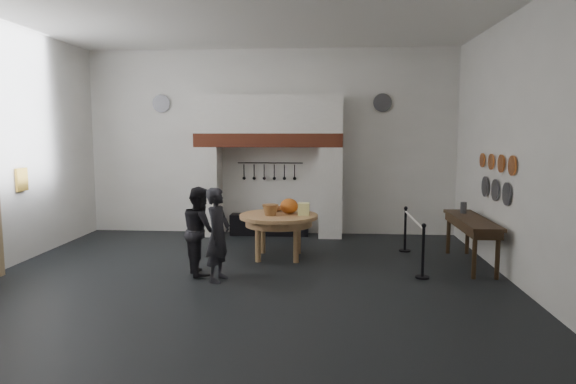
# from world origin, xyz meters

# --- Properties ---
(floor) EXTENTS (9.00, 8.00, 0.02)m
(floor) POSITION_xyz_m (0.00, 0.00, 0.00)
(floor) COLOR black
(floor) RESTS_ON ground
(ceiling) EXTENTS (9.00, 8.00, 0.02)m
(ceiling) POSITION_xyz_m (0.00, 0.00, 4.50)
(ceiling) COLOR silver
(ceiling) RESTS_ON wall_back
(wall_back) EXTENTS (9.00, 0.02, 4.50)m
(wall_back) POSITION_xyz_m (0.00, 4.00, 2.25)
(wall_back) COLOR white
(wall_back) RESTS_ON floor
(wall_front) EXTENTS (9.00, 0.02, 4.50)m
(wall_front) POSITION_xyz_m (0.00, -4.00, 2.25)
(wall_front) COLOR white
(wall_front) RESTS_ON floor
(wall_right) EXTENTS (0.02, 8.00, 4.50)m
(wall_right) POSITION_xyz_m (4.50, 0.00, 2.25)
(wall_right) COLOR white
(wall_right) RESTS_ON floor
(chimney_pier_left) EXTENTS (0.55, 0.70, 2.15)m
(chimney_pier_left) POSITION_xyz_m (-1.48, 3.65, 1.07)
(chimney_pier_left) COLOR silver
(chimney_pier_left) RESTS_ON floor
(chimney_pier_right) EXTENTS (0.55, 0.70, 2.15)m
(chimney_pier_right) POSITION_xyz_m (1.48, 3.65, 1.07)
(chimney_pier_right) COLOR silver
(chimney_pier_right) RESTS_ON floor
(hearth_brick_band) EXTENTS (3.50, 0.72, 0.32)m
(hearth_brick_band) POSITION_xyz_m (0.00, 3.65, 2.31)
(hearth_brick_band) COLOR #9E442B
(hearth_brick_band) RESTS_ON chimney_pier_left
(chimney_hood) EXTENTS (3.50, 0.70, 0.90)m
(chimney_hood) POSITION_xyz_m (0.00, 3.65, 2.92)
(chimney_hood) COLOR silver
(chimney_hood) RESTS_ON hearth_brick_band
(iron_range) EXTENTS (1.90, 0.45, 0.50)m
(iron_range) POSITION_xyz_m (0.00, 3.72, 0.25)
(iron_range) COLOR black
(iron_range) RESTS_ON floor
(utensil_rail) EXTENTS (1.60, 0.02, 0.02)m
(utensil_rail) POSITION_xyz_m (0.00, 3.92, 1.75)
(utensil_rail) COLOR black
(utensil_rail) RESTS_ON wall_back
(wall_plaque) EXTENTS (0.05, 0.34, 0.44)m
(wall_plaque) POSITION_xyz_m (-4.45, 0.80, 1.60)
(wall_plaque) COLOR gold
(wall_plaque) RESTS_ON wall_left
(work_table) EXTENTS (1.96, 1.96, 0.07)m
(work_table) POSITION_xyz_m (0.44, 1.45, 0.84)
(work_table) COLOR tan
(work_table) RESTS_ON floor
(pumpkin) EXTENTS (0.36, 0.36, 0.31)m
(pumpkin) POSITION_xyz_m (0.64, 1.55, 1.03)
(pumpkin) COLOR orange
(pumpkin) RESTS_ON work_table
(cheese_block_big) EXTENTS (0.22, 0.22, 0.24)m
(cheese_block_big) POSITION_xyz_m (0.94, 1.40, 0.99)
(cheese_block_big) COLOR #FFFE98
(cheese_block_big) RESTS_ON work_table
(cheese_block_small) EXTENTS (0.18, 0.18, 0.20)m
(cheese_block_small) POSITION_xyz_m (0.92, 1.70, 0.97)
(cheese_block_small) COLOR #EBDD8C
(cheese_block_small) RESTS_ON work_table
(wicker_basket) EXTENTS (0.40, 0.40, 0.22)m
(wicker_basket) POSITION_xyz_m (0.29, 1.30, 0.98)
(wicker_basket) COLOR #9F6F3A
(wicker_basket) RESTS_ON work_table
(bread_loaf) EXTENTS (0.31, 0.18, 0.13)m
(bread_loaf) POSITION_xyz_m (0.34, 1.80, 0.94)
(bread_loaf) COLOR #945C34
(bread_loaf) RESTS_ON work_table
(visitor_near) EXTENTS (0.49, 0.64, 1.59)m
(visitor_near) POSITION_xyz_m (-0.44, -0.22, 0.79)
(visitor_near) COLOR black
(visitor_near) RESTS_ON floor
(visitor_far) EXTENTS (0.86, 0.94, 1.56)m
(visitor_far) POSITION_xyz_m (-0.84, 0.18, 0.78)
(visitor_far) COLOR black
(visitor_far) RESTS_ON floor
(side_table) EXTENTS (0.55, 2.20, 0.06)m
(side_table) POSITION_xyz_m (4.10, 1.13, 0.87)
(side_table) COLOR #372414
(side_table) RESTS_ON floor
(pewter_jug) EXTENTS (0.12, 0.12, 0.22)m
(pewter_jug) POSITION_xyz_m (4.10, 1.73, 1.01)
(pewter_jug) COLOR #444549
(pewter_jug) RESTS_ON side_table
(copper_pan_a) EXTENTS (0.03, 0.34, 0.34)m
(copper_pan_a) POSITION_xyz_m (4.46, 0.20, 1.95)
(copper_pan_a) COLOR #C6662D
(copper_pan_a) RESTS_ON wall_right
(copper_pan_b) EXTENTS (0.03, 0.32, 0.32)m
(copper_pan_b) POSITION_xyz_m (4.46, 0.75, 1.95)
(copper_pan_b) COLOR #C6662D
(copper_pan_b) RESTS_ON wall_right
(copper_pan_c) EXTENTS (0.03, 0.30, 0.30)m
(copper_pan_c) POSITION_xyz_m (4.46, 1.30, 1.95)
(copper_pan_c) COLOR #C6662D
(copper_pan_c) RESTS_ON wall_right
(copper_pan_d) EXTENTS (0.03, 0.28, 0.28)m
(copper_pan_d) POSITION_xyz_m (4.46, 1.85, 1.95)
(copper_pan_d) COLOR #C6662D
(copper_pan_d) RESTS_ON wall_right
(pewter_plate_left) EXTENTS (0.03, 0.40, 0.40)m
(pewter_plate_left) POSITION_xyz_m (4.46, 0.40, 1.45)
(pewter_plate_left) COLOR #4C4C51
(pewter_plate_left) RESTS_ON wall_right
(pewter_plate_mid) EXTENTS (0.03, 0.40, 0.40)m
(pewter_plate_mid) POSITION_xyz_m (4.46, 1.00, 1.45)
(pewter_plate_mid) COLOR #4C4C51
(pewter_plate_mid) RESTS_ON wall_right
(pewter_plate_right) EXTENTS (0.03, 0.40, 0.40)m
(pewter_plate_right) POSITION_xyz_m (4.46, 1.60, 1.45)
(pewter_plate_right) COLOR #4C4C51
(pewter_plate_right) RESTS_ON wall_right
(pewter_plate_back_left) EXTENTS (0.44, 0.03, 0.44)m
(pewter_plate_back_left) POSITION_xyz_m (-2.70, 3.96, 3.20)
(pewter_plate_back_left) COLOR #4C4C51
(pewter_plate_back_left) RESTS_ON wall_back
(pewter_plate_back_right) EXTENTS (0.44, 0.03, 0.44)m
(pewter_plate_back_right) POSITION_xyz_m (2.70, 3.96, 3.20)
(pewter_plate_back_right) COLOR #4C4C51
(pewter_plate_back_right) RESTS_ON wall_back
(barrier_post_near) EXTENTS (0.05, 0.05, 0.90)m
(barrier_post_near) POSITION_xyz_m (3.04, 0.18, 0.45)
(barrier_post_near) COLOR black
(barrier_post_near) RESTS_ON floor
(barrier_post_far) EXTENTS (0.05, 0.05, 0.90)m
(barrier_post_far) POSITION_xyz_m (3.04, 2.18, 0.45)
(barrier_post_far) COLOR black
(barrier_post_far) RESTS_ON floor
(barrier_rope) EXTENTS (0.04, 2.00, 0.04)m
(barrier_rope) POSITION_xyz_m (3.04, 1.18, 0.85)
(barrier_rope) COLOR silver
(barrier_rope) RESTS_ON barrier_post_near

